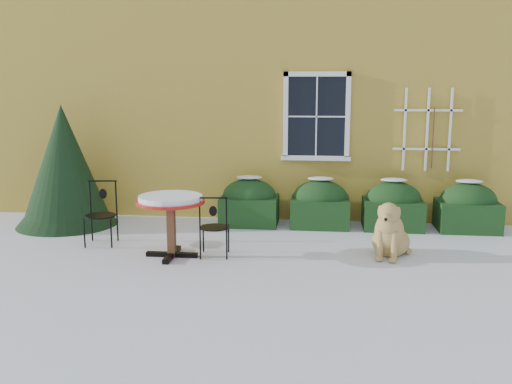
# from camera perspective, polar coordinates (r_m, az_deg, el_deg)

# --- Properties ---
(ground) EXTENTS (80.00, 80.00, 0.00)m
(ground) POSITION_cam_1_polar(r_m,az_deg,el_deg) (8.14, -0.81, -7.52)
(ground) COLOR white
(ground) RESTS_ON ground
(house) EXTENTS (12.40, 8.40, 6.40)m
(house) POSITION_cam_1_polar(r_m,az_deg,el_deg) (14.73, 2.72, 13.20)
(house) COLOR gold
(house) RESTS_ON ground
(hedge_row) EXTENTS (4.95, 0.80, 0.91)m
(hedge_row) POSITION_cam_1_polar(r_m,az_deg,el_deg) (10.47, 9.99, -1.33)
(hedge_row) COLOR black
(hedge_row) RESTS_ON ground
(evergreen_shrub) EXTENTS (1.82, 1.82, 2.20)m
(evergreen_shrub) POSITION_cam_1_polar(r_m,az_deg,el_deg) (10.97, -18.55, 1.40)
(evergreen_shrub) COLOR black
(evergreen_shrub) RESTS_ON ground
(bistro_table) EXTENTS (1.01, 1.01, 0.94)m
(bistro_table) POSITION_cam_1_polar(r_m,az_deg,el_deg) (8.52, -8.53, -1.38)
(bistro_table) COLOR black
(bistro_table) RESTS_ON ground
(patio_chair_near) EXTENTS (0.46, 0.45, 0.94)m
(patio_chair_near) POSITION_cam_1_polar(r_m,az_deg,el_deg) (8.54, -4.20, -3.42)
(patio_chair_near) COLOR black
(patio_chair_near) RESTS_ON ground
(patio_chair_far) EXTENTS (0.51, 0.50, 1.02)m
(patio_chair_far) POSITION_cam_1_polar(r_m,az_deg,el_deg) (9.54, -15.22, -2.04)
(patio_chair_far) COLOR black
(patio_chair_far) RESTS_ON ground
(dog) EXTENTS (0.71, 0.95, 0.89)m
(dog) POSITION_cam_1_polar(r_m,az_deg,el_deg) (8.73, 13.24, -4.11)
(dog) COLOR tan
(dog) RESTS_ON ground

